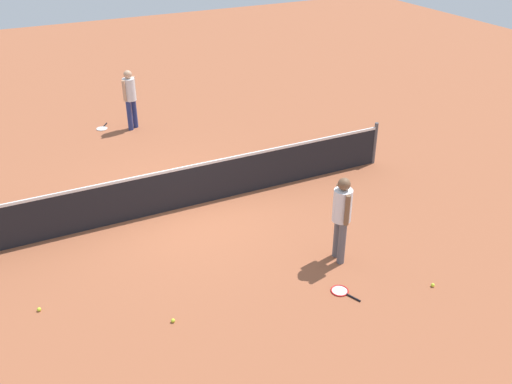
% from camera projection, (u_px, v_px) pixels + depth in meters
% --- Properties ---
extents(ground_plane, '(40.00, 40.00, 0.00)m').
position_uv_depth(ground_plane, '(185.00, 207.00, 12.34)').
color(ground_plane, '#9E5638').
extents(court_net, '(10.09, 0.09, 1.07)m').
position_uv_depth(court_net, '(184.00, 187.00, 12.10)').
color(court_net, '#4C4C51').
rests_on(court_net, ground_plane).
extents(player_near_side, '(0.40, 0.53, 1.70)m').
position_uv_depth(player_near_side, '(342.00, 213.00, 10.16)').
color(player_near_side, '#595960').
rests_on(player_near_side, ground_plane).
extents(player_far_side, '(0.47, 0.47, 1.70)m').
position_uv_depth(player_far_side, '(130.00, 95.00, 15.81)').
color(player_far_side, navy).
rests_on(player_far_side, ground_plane).
extents(tennis_racket_near_player, '(0.41, 0.61, 0.03)m').
position_uv_depth(tennis_racket_near_player, '(341.00, 291.00, 9.77)').
color(tennis_racket_near_player, red).
rests_on(tennis_racket_near_player, ground_plane).
extents(tennis_racket_far_player, '(0.45, 0.59, 0.03)m').
position_uv_depth(tennis_racket_far_player, '(102.00, 128.00, 16.26)').
color(tennis_racket_far_player, white).
rests_on(tennis_racket_far_player, ground_plane).
extents(tennis_ball_near_player, '(0.07, 0.07, 0.07)m').
position_uv_depth(tennis_ball_near_player, '(39.00, 309.00, 9.33)').
color(tennis_ball_near_player, '#C6E033').
rests_on(tennis_ball_near_player, ground_plane).
extents(tennis_ball_by_net, '(0.07, 0.07, 0.07)m').
position_uv_depth(tennis_ball_by_net, '(433.00, 285.00, 9.89)').
color(tennis_ball_by_net, '#C6E033').
rests_on(tennis_ball_by_net, ground_plane).
extents(tennis_ball_midcourt, '(0.07, 0.07, 0.07)m').
position_uv_depth(tennis_ball_midcourt, '(173.00, 321.00, 9.09)').
color(tennis_ball_midcourt, '#C6E033').
rests_on(tennis_ball_midcourt, ground_plane).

